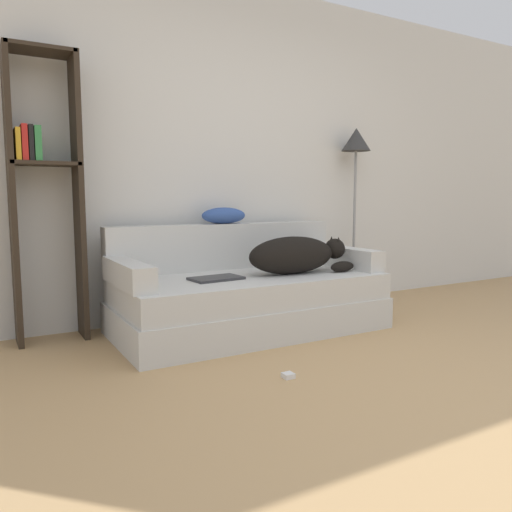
{
  "coord_description": "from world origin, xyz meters",
  "views": [
    {
      "loc": [
        -1.96,
        -1.48,
        0.97
      ],
      "look_at": [
        -0.23,
        1.56,
        0.56
      ],
      "focal_mm": 35.0,
      "sensor_mm": 36.0,
      "label": 1
    }
  ],
  "objects_px": {
    "floor_lamp": "(356,155)",
    "power_adapter": "(288,375)",
    "throw_pillow": "(224,216)",
    "couch": "(250,303)",
    "dog": "(296,255)",
    "bookshelf": "(44,182)",
    "laptop": "(216,278)"
  },
  "relations": [
    {
      "from": "laptop",
      "to": "throw_pillow",
      "type": "relative_size",
      "value": 1.0
    },
    {
      "from": "throw_pillow",
      "to": "floor_lamp",
      "type": "distance_m",
      "value": 1.47
    },
    {
      "from": "couch",
      "to": "power_adapter",
      "type": "relative_size",
      "value": 32.85
    },
    {
      "from": "couch",
      "to": "throw_pillow",
      "type": "xyz_separation_m",
      "value": [
        -0.0,
        0.42,
        0.63
      ]
    },
    {
      "from": "power_adapter",
      "to": "dog",
      "type": "bearing_deg",
      "value": 53.64
    },
    {
      "from": "power_adapter",
      "to": "laptop",
      "type": "bearing_deg",
      "value": 90.29
    },
    {
      "from": "couch",
      "to": "floor_lamp",
      "type": "distance_m",
      "value": 1.85
    },
    {
      "from": "couch",
      "to": "floor_lamp",
      "type": "height_order",
      "value": "floor_lamp"
    },
    {
      "from": "dog",
      "to": "throw_pillow",
      "type": "bearing_deg",
      "value": 124.05
    },
    {
      "from": "dog",
      "to": "laptop",
      "type": "height_order",
      "value": "dog"
    },
    {
      "from": "couch",
      "to": "throw_pillow",
      "type": "distance_m",
      "value": 0.75
    },
    {
      "from": "floor_lamp",
      "to": "power_adapter",
      "type": "distance_m",
      "value": 2.55
    },
    {
      "from": "laptop",
      "to": "power_adapter",
      "type": "bearing_deg",
      "value": -94.97
    },
    {
      "from": "dog",
      "to": "floor_lamp",
      "type": "height_order",
      "value": "floor_lamp"
    },
    {
      "from": "couch",
      "to": "bookshelf",
      "type": "xyz_separation_m",
      "value": [
        -1.3,
        0.45,
        0.87
      ]
    },
    {
      "from": "throw_pillow",
      "to": "power_adapter",
      "type": "bearing_deg",
      "value": -101.86
    },
    {
      "from": "throw_pillow",
      "to": "bookshelf",
      "type": "relative_size",
      "value": 0.19
    },
    {
      "from": "throw_pillow",
      "to": "bookshelf",
      "type": "distance_m",
      "value": 1.33
    },
    {
      "from": "power_adapter",
      "to": "floor_lamp",
      "type": "bearing_deg",
      "value": 40.34
    },
    {
      "from": "floor_lamp",
      "to": "power_adapter",
      "type": "xyz_separation_m",
      "value": [
        -1.65,
        -1.4,
        -1.35
      ]
    },
    {
      "from": "dog",
      "to": "bookshelf",
      "type": "height_order",
      "value": "bookshelf"
    },
    {
      "from": "laptop",
      "to": "floor_lamp",
      "type": "xyz_separation_m",
      "value": [
        1.66,
        0.51,
        0.94
      ]
    },
    {
      "from": "power_adapter",
      "to": "bookshelf",
      "type": "bearing_deg",
      "value": 125.79
    },
    {
      "from": "laptop",
      "to": "bookshelf",
      "type": "height_order",
      "value": "bookshelf"
    },
    {
      "from": "laptop",
      "to": "floor_lamp",
      "type": "bearing_deg",
      "value": 11.76
    },
    {
      "from": "dog",
      "to": "couch",
      "type": "bearing_deg",
      "value": 164.42
    },
    {
      "from": "laptop",
      "to": "bookshelf",
      "type": "xyz_separation_m",
      "value": [
        -1.01,
        0.51,
        0.65
      ]
    },
    {
      "from": "couch",
      "to": "power_adapter",
      "type": "height_order",
      "value": "couch"
    },
    {
      "from": "throw_pillow",
      "to": "floor_lamp",
      "type": "bearing_deg",
      "value": 1.36
    },
    {
      "from": "throw_pillow",
      "to": "floor_lamp",
      "type": "height_order",
      "value": "floor_lamp"
    },
    {
      "from": "dog",
      "to": "floor_lamp",
      "type": "xyz_separation_m",
      "value": [
        1.02,
        0.54,
        0.81
      ]
    },
    {
      "from": "couch",
      "to": "power_adapter",
      "type": "xyz_separation_m",
      "value": [
        -0.29,
        -0.96,
        -0.19
      ]
    }
  ]
}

